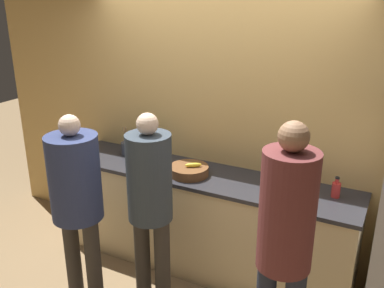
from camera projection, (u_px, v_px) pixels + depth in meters
The scene contains 12 objects.
ground_plane at pixel (185, 284), 3.88m from camera, with size 14.00×14.00×0.00m, color #8C704C.
wall_back at pixel (218, 128), 4.00m from camera, with size 5.20×0.06×2.60m.
counter at pixel (203, 220), 4.02m from camera, with size 2.79×0.65×0.96m.
person_left at pixel (76, 192), 3.38m from camera, with size 0.41×0.41×1.65m.
person_center at pixel (150, 195), 3.35m from camera, with size 0.35×0.35×1.67m.
person_right at pixel (285, 236), 2.63m from camera, with size 0.34×0.34×1.83m.
fruit_bowl at pixel (189, 170), 3.81m from camera, with size 0.35×0.35×0.12m.
utensil_crock at pixel (126, 148), 4.27m from camera, with size 0.10×0.10×0.29m.
bottle_red at pixel (336, 189), 3.39m from camera, with size 0.07×0.07×0.17m.
bottle_amber at pixel (284, 180), 3.56m from camera, with size 0.07×0.07×0.16m.
cup_yellow at pixel (275, 184), 3.53m from camera, with size 0.09×0.09×0.09m.
potted_plant at pixel (141, 144), 4.17m from camera, with size 0.17×0.17×0.27m.
Camera 1 is at (1.54, -2.82, 2.52)m, focal length 40.00 mm.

